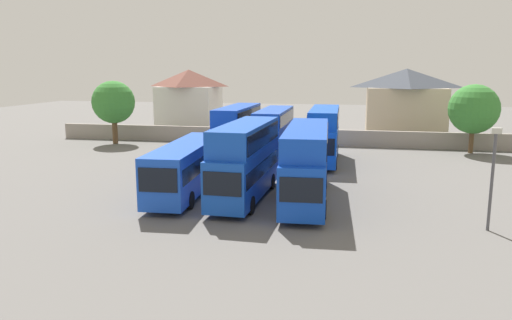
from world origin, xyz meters
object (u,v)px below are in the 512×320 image
Objects in this scene: bus_3 at (307,160)px; lamp_post_lot_edge at (493,172)px; bus_6 at (324,132)px; house_terrace_left at (189,101)px; tree_left_of_lot at (113,102)px; bus_1 at (187,165)px; tree_behind_wall at (474,109)px; house_terrace_centre at (405,103)px; bus_2 at (245,157)px; bus_4 at (237,130)px; bus_5 at (274,132)px.

lamp_post_lot_edge is at bearing 65.03° from bus_3.
house_terrace_left is at bearing -134.27° from bus_6.
lamp_post_lot_edge is at bearing -36.01° from tree_left_of_lot.
house_terrace_left is at bearing -164.56° from bus_1.
bus_3 is 26.12m from tree_behind_wall.
lamp_post_lot_edge reaches higher than bus_1.
bus_6 is (8.43, 13.32, 0.79)m from bus_1.
house_terrace_centre reaches higher than lamp_post_lot_edge.
tree_left_of_lot is (-19.91, 20.91, 1.89)m from bus_2.
bus_4 is 3.48m from bus_5.
bus_2 is 1.45× the size of tree_left_of_lot.
bus_5 is at bearing 89.91° from bus_4.
house_terrace_left is 34.65m from tree_behind_wall.
bus_6 is at bearing 90.87° from bus_5.
lamp_post_lot_edge is at bearing 76.84° from bus_2.
bus_1 is at bearing -16.27° from bus_5.
bus_3 is 13.62m from bus_6.
bus_3 is at bearing 97.00° from bus_2.
house_terrace_centre reaches higher than bus_2.
house_terrace_centre reaches higher than tree_behind_wall.
bus_2 is 1.24× the size of house_terrace_left.
tree_behind_wall reaches higher than lamp_post_lot_edge.
bus_4 is at bearing -160.49° from tree_behind_wall.
bus_5 is (-0.38, 13.90, -0.11)m from bus_2.
house_terrace_centre is (16.82, 18.16, 1.51)m from bus_4.
bus_2 is 28.78m from tree_behind_wall.
house_terrace_left is (-10.43, 31.07, 2.27)m from bus_1.
bus_3 is 1.25× the size of house_terrace_centre.
bus_1 is 1.14× the size of bus_4.
bus_2 is 1.07× the size of house_terrace_centre.
bus_1 is 1.44× the size of house_terrace_left.
house_terrace_centre is (12.97, 32.11, 1.51)m from bus_2.
bus_3 is 1.14× the size of bus_6.
lamp_post_lot_edge is (14.36, -17.62, 0.48)m from bus_5.
bus_4 is 1.92× the size of lamp_post_lot_edge.
bus_3 is at bearing -105.88° from house_terrace_centre.
house_terrace_left is 0.86× the size of house_terrace_centre.
bus_1 is at bearing -0.63° from bus_4.
bus_3 is 1.45× the size of house_terrace_left.
bus_5 is 22.74m from lamp_post_lot_edge.
tree_left_of_lot is at bearing -134.67° from bus_2.
bus_1 is at bearing -71.44° from house_terrace_left.
bus_5 is 1.49× the size of tree_behind_wall.
bus_3 is at bearing -2.23° from bus_6.
bus_3 is at bearing -40.75° from tree_left_of_lot.
bus_5 is at bearing -19.75° from tree_left_of_lot.
tree_behind_wall is (18.98, 8.01, 1.76)m from bus_5.
tree_left_of_lot is at bearing -133.59° from bus_3.
lamp_post_lot_edge reaches higher than bus_3.
lamp_post_lot_edge is at bearing 39.01° from bus_5.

